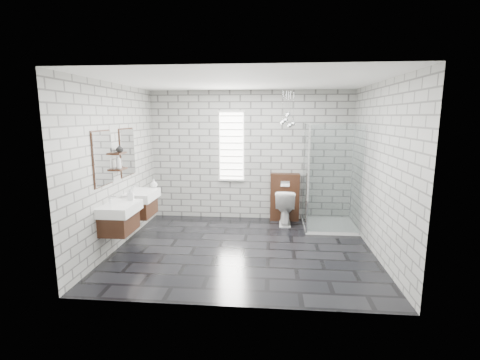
# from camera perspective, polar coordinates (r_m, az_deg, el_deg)

# --- Properties ---
(floor) EXTENTS (4.20, 3.60, 0.02)m
(floor) POSITION_cam_1_polar(r_m,az_deg,el_deg) (5.90, 0.58, -11.27)
(floor) COLOR black
(floor) RESTS_ON ground
(ceiling) EXTENTS (4.20, 3.60, 0.02)m
(ceiling) POSITION_cam_1_polar(r_m,az_deg,el_deg) (5.51, 0.63, 16.02)
(ceiling) COLOR white
(ceiling) RESTS_ON wall_back
(wall_back) EXTENTS (4.20, 0.02, 2.70)m
(wall_back) POSITION_cam_1_polar(r_m,az_deg,el_deg) (7.34, 1.73, 3.99)
(wall_back) COLOR #A3A39E
(wall_back) RESTS_ON floor
(wall_front) EXTENTS (4.20, 0.02, 2.70)m
(wall_front) POSITION_cam_1_polar(r_m,az_deg,el_deg) (3.77, -1.59, -2.17)
(wall_front) COLOR #A3A39E
(wall_front) RESTS_ON floor
(wall_left) EXTENTS (0.02, 3.60, 2.70)m
(wall_left) POSITION_cam_1_polar(r_m,az_deg,el_deg) (6.09, -19.62, 2.05)
(wall_left) COLOR #A3A39E
(wall_left) RESTS_ON floor
(wall_right) EXTENTS (0.02, 3.60, 2.70)m
(wall_right) POSITION_cam_1_polar(r_m,az_deg,el_deg) (5.78, 21.96, 1.48)
(wall_right) COLOR #A3A39E
(wall_right) RESTS_ON floor
(vanity_left) EXTENTS (0.47, 0.70, 1.57)m
(vanity_left) POSITION_cam_1_polar(r_m,az_deg,el_deg) (5.68, -19.46, -4.63)
(vanity_left) COLOR #381E11
(vanity_left) RESTS_ON wall_left
(vanity_right) EXTENTS (0.47, 0.70, 1.57)m
(vanity_right) POSITION_cam_1_polar(r_m,az_deg,el_deg) (6.49, -16.16, -2.60)
(vanity_right) COLOR #381E11
(vanity_right) RESTS_ON wall_left
(shelf_lower) EXTENTS (0.14, 0.30, 0.03)m
(shelf_lower) POSITION_cam_1_polar(r_m,az_deg,el_deg) (6.01, -19.11, 1.70)
(shelf_lower) COLOR #381E11
(shelf_lower) RESTS_ON wall_left
(shelf_upper) EXTENTS (0.14, 0.30, 0.03)m
(shelf_upper) POSITION_cam_1_polar(r_m,az_deg,el_deg) (5.98, -19.26, 4.16)
(shelf_upper) COLOR #381E11
(shelf_upper) RESTS_ON wall_left
(window) EXTENTS (0.56, 0.05, 1.48)m
(window) POSITION_cam_1_polar(r_m,az_deg,el_deg) (7.32, -1.41, 5.55)
(window) COLOR white
(window) RESTS_ON wall_back
(cistern_panel) EXTENTS (0.60, 0.20, 1.00)m
(cistern_panel) POSITION_cam_1_polar(r_m,az_deg,el_deg) (7.37, 7.33, -2.78)
(cistern_panel) COLOR #381E11
(cistern_panel) RESTS_ON floor
(flush_plate) EXTENTS (0.18, 0.01, 0.12)m
(flush_plate) POSITION_cam_1_polar(r_m,az_deg,el_deg) (7.20, 7.42, -0.65)
(flush_plate) COLOR silver
(flush_plate) RESTS_ON cistern_panel
(shower_enclosure) EXTENTS (1.00, 1.00, 2.03)m
(shower_enclosure) POSITION_cam_1_polar(r_m,az_deg,el_deg) (6.94, 13.87, -3.80)
(shower_enclosure) COLOR white
(shower_enclosure) RESTS_ON floor
(pendant_cluster) EXTENTS (0.30, 0.25, 0.75)m
(pendant_cluster) POSITION_cam_1_polar(r_m,az_deg,el_deg) (6.86, 7.86, 9.61)
(pendant_cluster) COLOR silver
(pendant_cluster) RESTS_ON ceiling
(toilet) EXTENTS (0.42, 0.71, 0.71)m
(toilet) POSITION_cam_1_polar(r_m,az_deg,el_deg) (7.16, 7.38, -4.35)
(toilet) COLOR white
(toilet) RESTS_ON floor
(soap_bottle_a) EXTENTS (0.11, 0.11, 0.20)m
(soap_bottle_a) POSITION_cam_1_polar(r_m,az_deg,el_deg) (5.82, -17.53, -2.21)
(soap_bottle_a) COLOR #B2B2B2
(soap_bottle_a) RESTS_ON vanity_left
(soap_bottle_b) EXTENTS (0.14, 0.14, 0.16)m
(soap_bottle_b) POSITION_cam_1_polar(r_m,az_deg,el_deg) (6.71, -13.96, -0.55)
(soap_bottle_b) COLOR #B2B2B2
(soap_bottle_b) RESTS_ON vanity_right
(soap_bottle_c) EXTENTS (0.10, 0.10, 0.24)m
(soap_bottle_c) POSITION_cam_1_polar(r_m,az_deg,el_deg) (5.94, -19.33, 2.88)
(soap_bottle_c) COLOR #B2B2B2
(soap_bottle_c) RESTS_ON shelf_lower
(vase) EXTENTS (0.15, 0.15, 0.12)m
(vase) POSITION_cam_1_polar(r_m,az_deg,el_deg) (5.98, -19.17, 4.90)
(vase) COLOR #B2B2B2
(vase) RESTS_ON shelf_upper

